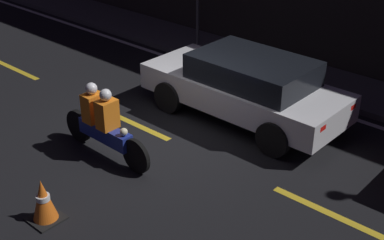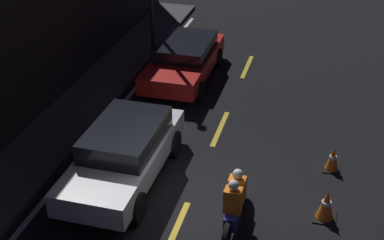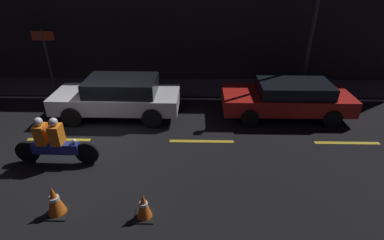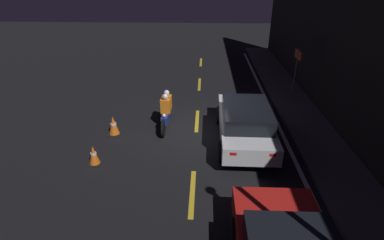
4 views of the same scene
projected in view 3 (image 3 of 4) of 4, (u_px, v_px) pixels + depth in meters
name	position (u px, v px, depth m)	size (l,w,h in m)	color
ground_plane	(90.00, 140.00, 9.40)	(56.00, 56.00, 0.00)	black
raised_curb	(122.00, 87.00, 13.23)	(28.00, 1.75, 0.14)	#424244
building_front	(119.00, 6.00, 12.61)	(28.00, 0.30, 6.63)	black
lane_dash_c	(59.00, 140.00, 9.42)	(2.00, 0.14, 0.01)	gold
lane_dash_d	(202.00, 141.00, 9.33)	(2.00, 0.14, 0.01)	gold
lane_dash_e	(347.00, 143.00, 9.25)	(2.00, 0.14, 0.01)	gold
lane_solid_kerb	(116.00, 98.00, 12.27)	(25.20, 0.14, 0.01)	silver
sedan_white	(119.00, 96.00, 10.55)	(4.39, 1.91, 1.41)	silver
taxi_red	(287.00, 97.00, 10.63)	(4.47, 1.97, 1.28)	red
motorcycle	(52.00, 142.00, 8.06)	(2.31, 0.37, 1.40)	black
traffic_cone_near	(55.00, 201.00, 6.52)	(0.51, 0.51, 0.73)	black
traffic_cone_mid	(144.00, 206.00, 6.43)	(0.43, 0.43, 0.65)	black
shop_sign	(45.00, 47.00, 12.39)	(0.90, 0.08, 2.40)	#4C4C51
street_lamp	(315.00, 16.00, 10.69)	(0.28, 0.28, 5.76)	#333338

